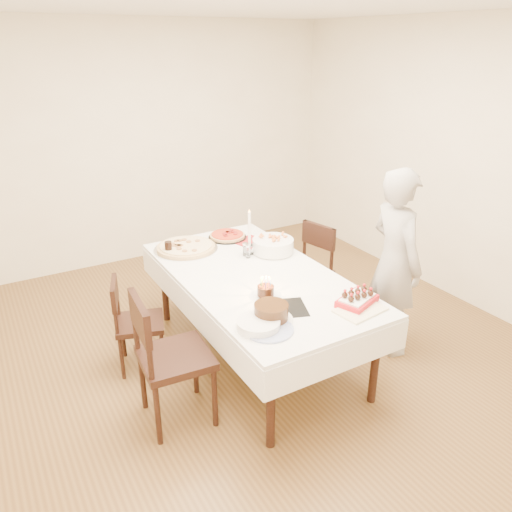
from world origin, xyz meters
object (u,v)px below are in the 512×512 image
dining_table (256,316)px  chair_right_savory (304,273)px  strawberry_box (357,300)px  chair_left_savory (140,323)px  pasta_bowl (273,245)px  birthday_cake (266,286)px  pizza_pepperoni (227,236)px  layer_cake (271,312)px  taper_candle (249,232)px  pizza_white (186,247)px  chair_left_dessert (175,358)px  person (395,262)px  cola_glass (168,248)px

dining_table → chair_right_savory: bearing=26.3°
strawberry_box → chair_left_savory: bearing=138.1°
pasta_bowl → birthday_cake: bearing=-125.7°
pizza_pepperoni → dining_table: bearing=-101.9°
chair_right_savory → birthday_cake: 1.17m
chair_left_savory → pizza_pepperoni: pizza_pepperoni is taller
layer_cake → strawberry_box: bearing=-11.0°
taper_candle → pizza_white: bearing=141.0°
chair_left_savory → birthday_cake: birthday_cake is taller
layer_cake → chair_left_savory: bearing=121.5°
chair_right_savory → chair_left_savory: 1.60m
chair_left_dessert → person: bearing=-177.4°
dining_table → taper_candle: taper_candle is taller
person → pizza_white: (-1.33, 1.21, -0.02)m
dining_table → chair_left_savory: chair_left_savory is taller
pizza_white → taper_candle: (0.44, -0.36, 0.18)m
pasta_bowl → taper_candle: bearing=155.8°
birthday_cake → strawberry_box: size_ratio=0.46×
dining_table → birthday_cake: birthday_cake is taller
chair_right_savory → cola_glass: chair_right_savory is taller
pizza_white → cola_glass: size_ratio=4.92×
chair_left_savory → chair_right_savory: bearing=-161.2°
pasta_bowl → birthday_cake: 0.82m
chair_left_savory → strawberry_box: size_ratio=2.69×
person → layer_cake: (-1.32, -0.21, 0.02)m
taper_candle → strawberry_box: 1.21m
chair_left_dessert → pizza_pepperoni: size_ratio=2.76×
chair_left_dessert → birthday_cake: bearing=-172.9°
chair_left_dessert → pizza_pepperoni: chair_left_dessert is taller
dining_table → person: person is taller
chair_right_savory → chair_left_savory: (-1.60, -0.02, -0.05)m
pasta_bowl → chair_right_savory: bearing=5.7°
chair_right_savory → pizza_pepperoni: bearing=126.7°
chair_left_dessert → chair_right_savory: bearing=-150.5°
pizza_white → taper_candle: size_ratio=1.40×
pizza_white → person: bearing=-42.2°
chair_left_savory → person: (1.93, -0.78, 0.40)m
chair_left_savory → person: person is taller
chair_right_savory → taper_candle: (-0.56, 0.05, 0.51)m
taper_candle → cola_glass: 0.72m
dining_table → pizza_white: 0.91m
chair_left_savory → pizza_white: 0.82m
chair_left_savory → layer_cake: layer_cake is taller
pizza_white → pizza_pepperoni: 0.45m
cola_glass → birthday_cake: size_ratio=0.86×
pasta_bowl → birthday_cake: (-0.48, -0.67, 0.01)m
person → pizza_pepperoni: (-0.88, 1.27, -0.02)m
taper_candle → cola_glass: (-0.62, 0.34, -0.14)m
dining_table → chair_right_savory: chair_right_savory is taller
cola_glass → strawberry_box: size_ratio=0.39×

